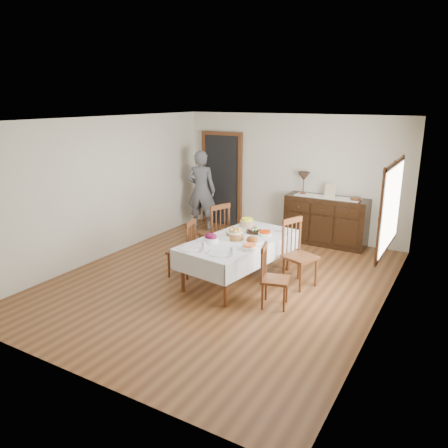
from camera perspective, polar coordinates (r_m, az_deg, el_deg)
The scene contains 26 objects.
ground at distance 7.29m, azimuth -0.40°, elevation -7.38°, with size 6.00×6.00×0.00m, color brown.
room_shell at distance 7.23m, azimuth 0.28°, elevation 6.04°, with size 5.02×6.02×2.65m.
dining_table at distance 7.08m, azimuth 1.96°, elevation -2.63°, with size 1.36×2.23×0.72m.
chair_left_near at distance 7.36m, azimuth -5.27°, elevation -3.10°, with size 0.49×0.49×0.97m.
chair_left_far at distance 8.01m, azimuth -1.13°, elevation -0.99°, with size 0.59×0.59×1.09m.
chair_right_near at distance 6.31m, azimuth 6.29°, elevation -6.75°, with size 0.47×0.47×0.92m.
chair_right_far at distance 7.05m, azimuth 9.61°, elevation -3.67°, with size 0.59×0.59×1.09m.
sideboard at distance 9.16m, azimuth 13.17°, elevation 0.43°, with size 1.65×0.59×0.99m.
person at distance 9.88m, azimuth -3.01°, elevation 4.75°, with size 0.60×0.39×1.93m, color #51535B.
bread_basket at distance 7.01m, azimuth 1.45°, elevation -1.37°, with size 0.28×0.28×0.18m.
egg_basket at distance 7.37m, azimuth 3.94°, elevation -0.86°, with size 0.26×0.26×0.10m.
ham_platter_a at distance 7.38m, azimuth 1.38°, elevation -0.89°, with size 0.32×0.32×0.11m.
ham_platter_b at distance 6.89m, azimuth 3.71°, elevation -2.15°, with size 0.32×0.32×0.11m.
beet_bowl at distance 6.87m, azimuth -1.73°, elevation -1.87°, with size 0.23×0.23×0.15m.
carrot_bowl at distance 7.22m, azimuth 5.36°, elevation -1.25°, with size 0.23×0.23×0.09m.
pineapple_bowl at distance 7.73m, azimuth 3.04°, elevation 0.18°, with size 0.26×0.26×0.15m.
casserole_dish at distance 6.56m, azimuth 3.35°, elevation -3.03°, with size 0.25×0.25×0.08m.
butter_dish at distance 6.98m, azimuth 0.32°, elevation -1.83°, with size 0.15×0.11×0.07m.
setting_left at distance 6.58m, azimuth -3.91°, elevation -3.12°, with size 0.44×0.31×0.10m.
setting_right at distance 6.37m, azimuth -0.20°, elevation -3.75°, with size 0.44×0.31×0.10m.
glass_far_a at distance 7.69m, azimuth 3.67°, elevation -0.03°, with size 0.07×0.07×0.10m.
glass_far_b at distance 7.45m, azimuth 7.70°, elevation -0.68°, with size 0.07×0.07×0.10m.
runner at distance 9.03m, azimuth 13.33°, elevation 3.44°, with size 1.30×0.35×0.01m.
table_lamp at distance 9.18m, azimuth 10.37°, elevation 6.05°, with size 0.26×0.26×0.46m.
picture_frame at distance 8.95m, azimuth 13.71°, elevation 4.19°, with size 0.22×0.08×0.28m.
deco_bowl at distance 8.89m, azimuth 16.82°, elevation 3.15°, with size 0.20×0.20×0.06m.
Camera 1 is at (3.39, -5.76, 2.91)m, focal length 35.00 mm.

